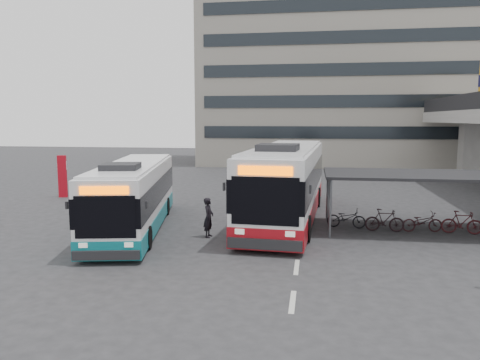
# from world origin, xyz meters

# --- Properties ---
(ground) EXTENTS (120.00, 120.00, 0.00)m
(ground) POSITION_xyz_m (0.00, 0.00, 0.00)
(ground) COLOR #28282B
(ground) RESTS_ON ground
(bike_shelter) EXTENTS (10.00, 4.00, 2.54)m
(bike_shelter) POSITION_xyz_m (8.47, 3.00, 1.44)
(bike_shelter) COLOR #595B60
(bike_shelter) RESTS_ON ground
(office_block) EXTENTS (30.00, 15.00, 25.00)m
(office_block) POSITION_xyz_m (6.00, 36.00, 12.50)
(office_block) COLOR gray
(office_block) RESTS_ON ground
(road_markings) EXTENTS (0.15, 7.60, 0.01)m
(road_markings) POSITION_xyz_m (2.50, -3.00, 0.01)
(road_markings) COLOR beige
(road_markings) RESTS_ON ground
(bus_main) EXTENTS (3.60, 13.16, 3.85)m
(bus_main) POSITION_xyz_m (1.71, 4.56, 1.79)
(bus_main) COLOR white
(bus_main) RESTS_ON ground
(bus_teal) EXTENTS (4.45, 11.02, 3.19)m
(bus_teal) POSITION_xyz_m (-4.86, 1.44, 1.48)
(bus_teal) COLOR white
(bus_teal) RESTS_ON ground
(pedestrian) EXTENTS (0.43, 0.62, 1.66)m
(pedestrian) POSITION_xyz_m (-1.27, 0.48, 0.83)
(pedestrian) COLOR black
(pedestrian) RESTS_ON ground
(sign_totem_north) EXTENTS (0.56, 0.30, 2.64)m
(sign_totem_north) POSITION_xyz_m (-12.52, 8.86, 1.36)
(sign_totem_north) COLOR #AE0A18
(sign_totem_north) RESTS_ON ground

